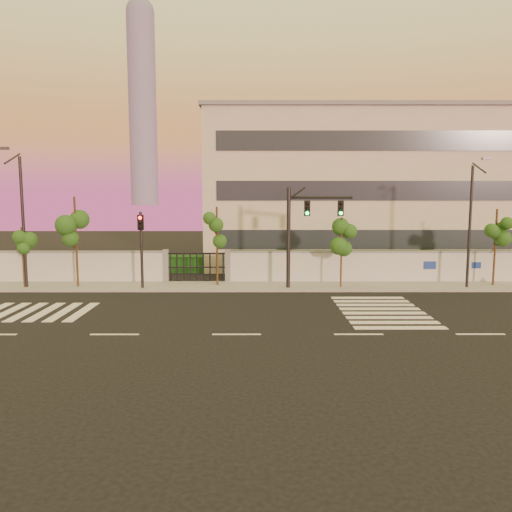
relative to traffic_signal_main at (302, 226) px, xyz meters
The scene contains 16 objects.
ground 11.04m from the traffic_signal_main, 109.93° to the right, with size 120.00×120.00×0.00m, color black.
sidewalk 5.24m from the traffic_signal_main, 167.53° to the left, with size 60.00×3.00×0.15m, color gray.
perimeter_wall 4.98m from the traffic_signal_main, 146.32° to the left, with size 60.00×0.36×2.20m.
hedge_row 6.33m from the traffic_signal_main, 115.18° to the left, with size 41.00×4.25×1.80m.
institutional_building 13.63m from the traffic_signal_main, 65.95° to the left, with size 24.40×12.40×12.25m.
distant_skyscraper 284.82m from the traffic_signal_main, 104.23° to the left, with size 16.00×16.00×118.00m.
road_markings 8.75m from the traffic_signal_main, 130.57° to the right, with size 57.00×7.62×0.02m.
street_tree_b 16.78m from the traffic_signal_main, behind, with size 1.37×1.09×3.78m.
street_tree_c 13.58m from the traffic_signal_main, behind, with size 1.58×1.25×5.60m.
street_tree_d 5.18m from the traffic_signal_main, 169.31° to the left, with size 1.55×1.23×4.98m.
street_tree_e 2.56m from the traffic_signal_main, ahead, with size 1.35×1.08×4.35m.
street_tree_f 12.04m from the traffic_signal_main, ahead, with size 1.53×1.22×4.85m.
traffic_signal_main is the anchor object (origin of this frame).
traffic_signal_secondary 9.58m from the traffic_signal_main, behind, with size 0.37×0.35×4.70m.
streetlight_west 16.66m from the traffic_signal_main, behind, with size 0.50×2.00×8.32m.
streetlight_east 10.07m from the traffic_signal_main, ahead, with size 0.46×1.87×7.76m.
Camera 1 is at (0.75, -19.86, 5.66)m, focal length 35.00 mm.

